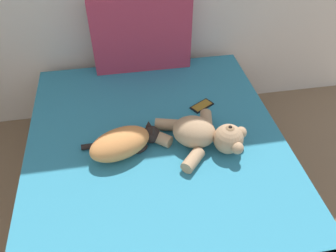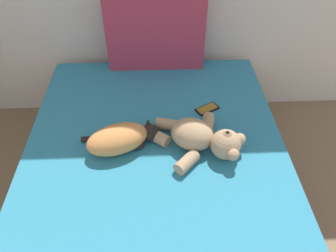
{
  "view_description": "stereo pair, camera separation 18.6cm",
  "coord_description": "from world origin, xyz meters",
  "px_view_note": "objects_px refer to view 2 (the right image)",
  "views": [
    {
      "loc": [
        1.47,
        1.95,
        1.85
      ],
      "look_at": [
        1.71,
        3.33,
        0.56
      ],
      "focal_mm": 35.68,
      "sensor_mm": 36.0,
      "label": 1
    },
    {
      "loc": [
        1.66,
        1.93,
        1.85
      ],
      "look_at": [
        1.71,
        3.33,
        0.56
      ],
      "focal_mm": 35.68,
      "sensor_mm": 36.0,
      "label": 2
    }
  ],
  "objects_px": {
    "bed": "(157,182)",
    "cat": "(121,138)",
    "patterned_cushion": "(155,32)",
    "teddy_bear": "(202,138)",
    "cell_phone": "(207,109)"
  },
  "relations": [
    {
      "from": "teddy_bear",
      "to": "cell_phone",
      "type": "relative_size",
      "value": 3.3
    },
    {
      "from": "cat",
      "to": "cell_phone",
      "type": "relative_size",
      "value": 2.7
    },
    {
      "from": "cat",
      "to": "cell_phone",
      "type": "bearing_deg",
      "value": 31.12
    },
    {
      "from": "bed",
      "to": "cat",
      "type": "distance_m",
      "value": 0.38
    },
    {
      "from": "cat",
      "to": "cell_phone",
      "type": "xyz_separation_m",
      "value": [
        0.52,
        0.31,
        -0.07
      ]
    },
    {
      "from": "patterned_cushion",
      "to": "teddy_bear",
      "type": "bearing_deg",
      "value": -74.69
    },
    {
      "from": "patterned_cushion",
      "to": "teddy_bear",
      "type": "xyz_separation_m",
      "value": [
        0.24,
        -0.86,
        -0.19
      ]
    },
    {
      "from": "cat",
      "to": "teddy_bear",
      "type": "relative_size",
      "value": 0.82
    },
    {
      "from": "patterned_cushion",
      "to": "teddy_bear",
      "type": "distance_m",
      "value": 0.91
    },
    {
      "from": "bed",
      "to": "cell_phone",
      "type": "distance_m",
      "value": 0.56
    },
    {
      "from": "patterned_cushion",
      "to": "teddy_bear",
      "type": "height_order",
      "value": "patterned_cushion"
    },
    {
      "from": "bed",
      "to": "patterned_cushion",
      "type": "distance_m",
      "value": 1.04
    },
    {
      "from": "cat",
      "to": "cell_phone",
      "type": "height_order",
      "value": "cat"
    },
    {
      "from": "bed",
      "to": "cat",
      "type": "relative_size",
      "value": 4.47
    },
    {
      "from": "bed",
      "to": "teddy_bear",
      "type": "distance_m",
      "value": 0.42
    }
  ]
}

